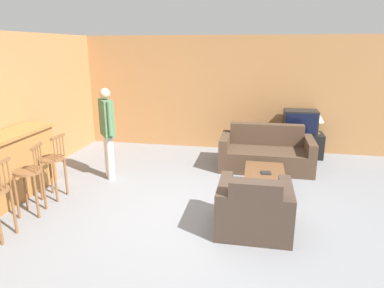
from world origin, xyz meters
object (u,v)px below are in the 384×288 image
tv_unit (298,144)px  book_on_table (266,173)px  bar_chair_mid (29,177)px  couch_far (266,154)px  bar_chair_far (52,164)px  coffee_table (264,173)px  armchair_near (254,210)px  person_by_window (107,128)px  tv (300,122)px  table_lamp (318,118)px

tv_unit → book_on_table: 2.41m
bar_chair_mid → couch_far: bearing=38.3°
bar_chair_far → coffee_table: (3.30, 0.86, -0.25)m
armchair_near → person_by_window: 3.06m
bar_chair_mid → tv: 5.41m
armchair_near → person_by_window: bearing=151.9°
book_on_table → person_by_window: 2.87m
couch_far → person_by_window: size_ratio=1.08×
coffee_table → person_by_window: person_by_window is taller
bar_chair_far → armchair_near: size_ratio=1.10×
bar_chair_far → couch_far: bar_chair_far is taller
coffee_table → tv_unit: bearing=70.4°
tv → table_lamp: bearing=0.5°
bar_chair_far → armchair_near: bar_chair_far is taller
couch_far → person_by_window: 3.11m
table_lamp → coffee_table: bearing=-117.6°
book_on_table → armchair_near: bearing=-98.3°
bar_chair_far → book_on_table: size_ratio=6.24×
bar_chair_mid → armchair_near: bearing=2.2°
tv → bar_chair_far: bearing=-143.6°
bar_chair_mid → book_on_table: 3.56m
tv_unit → person_by_window: bearing=-150.2°
tv_unit → tv: size_ratio=1.45×
tv_unit → book_on_table: size_ratio=6.11×
couch_far → armchair_near: size_ratio=1.88×
bar_chair_mid → book_on_table: bar_chair_mid is taller
armchair_near → tv: 3.59m
person_by_window → bar_chair_mid: bearing=-108.7°
tv_unit → book_on_table: (-0.75, -2.29, 0.13)m
bar_chair_far → couch_far: (3.35, 2.08, -0.28)m
person_by_window → armchair_near: bearing=-28.1°
table_lamp → book_on_table: bearing=-115.7°
coffee_table → tv: (0.76, 2.14, 0.45)m
bar_chair_far → person_by_window: size_ratio=0.63×
tv_unit → table_lamp: bearing=0.0°
bar_chair_mid → table_lamp: bar_chair_mid is taller
bar_chair_far → book_on_table: 3.40m
book_on_table → person_by_window: person_by_window is taller
bar_chair_far → table_lamp: size_ratio=2.23×
bar_chair_mid → table_lamp: (4.43, 3.56, 0.30)m
armchair_near → person_by_window: person_by_window is taller
coffee_table → person_by_window: (-2.79, 0.11, 0.62)m
bar_chair_far → tv: (4.07, 2.99, 0.21)m
coffee_table → armchair_near: bearing=-96.5°
tv_unit → couch_far: bearing=-128.0°
bar_chair_far → tv_unit: bearing=36.4°
tv → tv_unit: bearing=90.0°
tv → person_by_window: bearing=-150.2°
bar_chair_far → coffee_table: 3.42m
armchair_near → couch_far: bearing=85.6°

